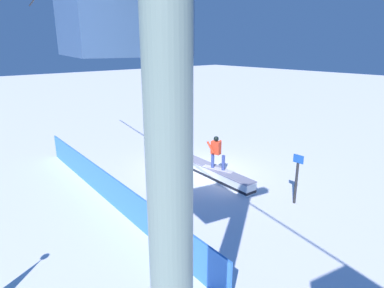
{
  "coord_description": "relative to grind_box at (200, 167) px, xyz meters",
  "views": [
    {
      "loc": [
        -10.67,
        9.7,
        5.71
      ],
      "look_at": [
        -0.6,
        1.03,
        1.7
      ],
      "focal_mm": 31.01,
      "sensor_mm": 36.0,
      "label": 1
    }
  ],
  "objects": [
    {
      "name": "ground_plane",
      "position": [
        0.0,
        0.0,
        -0.23
      ],
      "size": [
        120.0,
        120.0,
        0.0
      ],
      "primitive_type": "plane",
      "color": "white"
    },
    {
      "name": "grind_box",
      "position": [
        0.0,
        0.0,
        0.0
      ],
      "size": [
        6.42,
        0.98,
        0.52
      ],
      "color": "white",
      "rests_on": "ground_plane"
    },
    {
      "name": "snowboarder",
      "position": [
        -1.11,
        0.09,
        1.07
      ],
      "size": [
        1.47,
        0.67,
        1.46
      ],
      "color": "silver",
      "rests_on": "grind_box"
    },
    {
      "name": "ski_lift",
      "position": [
        -8.93,
        7.85,
        5.35
      ],
      "size": [
        30.93,
        6.52,
        8.06
      ],
      "color": "slate",
      "rests_on": "ground_plane"
    },
    {
      "name": "safety_fence",
      "position": [
        0.0,
        4.66,
        0.35
      ],
      "size": [
        13.17,
        0.81,
        1.16
      ],
      "primitive_type": "cube",
      "rotation": [
        0.0,
        0.0,
        -0.06
      ],
      "color": "#387ADF",
      "rests_on": "ground_plane"
    },
    {
      "name": "trail_marker",
      "position": [
        -4.63,
        -0.57,
        0.78
      ],
      "size": [
        0.4,
        0.1,
        1.9
      ],
      "color": "#262628",
      "rests_on": "ground_plane"
    }
  ]
}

